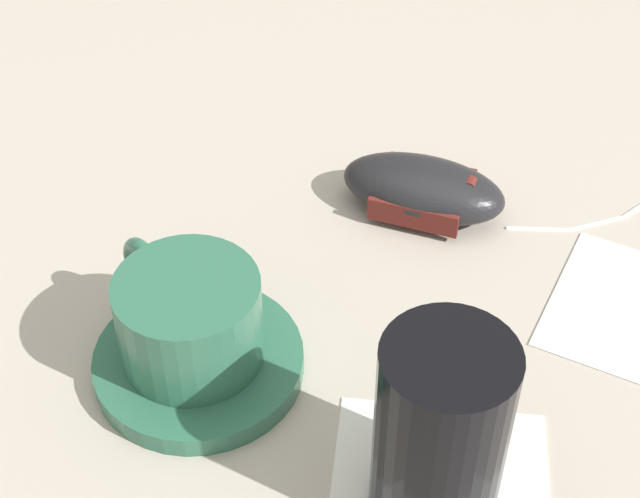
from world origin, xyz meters
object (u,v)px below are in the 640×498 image
saucer (199,362)px  drinking_glass (441,433)px  coffee_cup (188,317)px  computer_mouse (423,189)px

saucer → drinking_glass: (0.11, -0.11, 0.05)m
saucer → coffee_cup: coffee_cup is taller
coffee_cup → computer_mouse: bearing=34.9°
coffee_cup → computer_mouse: size_ratio=0.81×
saucer → computer_mouse: size_ratio=0.97×
saucer → coffee_cup: size_ratio=1.19×
saucer → drinking_glass: size_ratio=1.08×
saucer → drinking_glass: 0.17m
computer_mouse → coffee_cup: bearing=-145.1°
drinking_glass → saucer: bearing=135.8°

